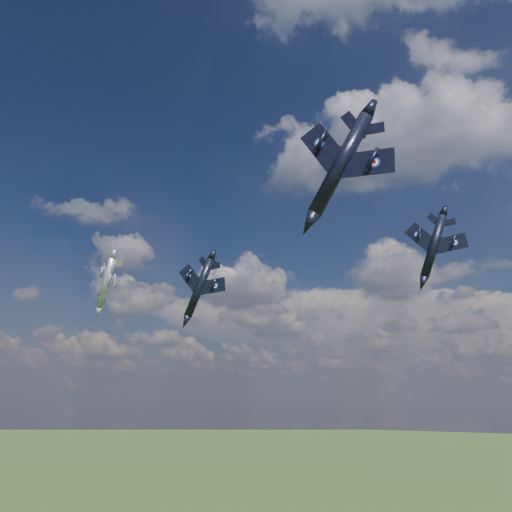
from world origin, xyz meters
The scene contains 4 objects.
jet_lead_navy centered at (-6.52, 19.35, 78.21)m, with size 9.47×13.20×2.73m, color black, non-canonical shape.
jet_right_navy centered at (25.40, -5.22, 81.15)m, with size 9.71×13.53×2.80m, color black, non-canonical shape.
jet_high_navy centered at (26.80, 34.28, 84.13)m, with size 10.08×14.05×2.91m, color black, non-canonical shape.
jet_left_silver centered at (-25.36, 18.03, 80.72)m, with size 9.00×12.55×2.60m, color #94979E, non-canonical shape.
Camera 1 is at (37.92, -43.64, 61.50)m, focal length 35.00 mm.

